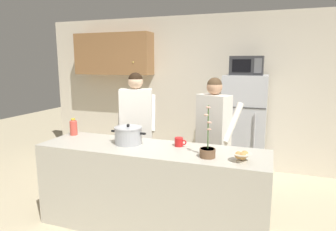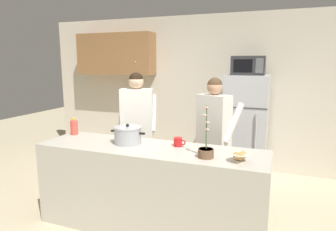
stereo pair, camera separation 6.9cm
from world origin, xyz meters
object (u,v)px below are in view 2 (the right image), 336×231
cooking_pot (128,135)px  coffee_mug (178,142)px  bottle_near_edge (74,126)px  refrigerator (246,128)px  person_by_sink (214,127)px  potted_orchid (206,151)px  bread_bowl (240,157)px  person_near_pot (137,119)px  microwave (248,66)px

cooking_pot → coffee_mug: bearing=9.4°
coffee_mug → bottle_near_edge: (-1.38, 0.04, 0.05)m
refrigerator → person_by_sink: person_by_sink is taller
bottle_near_edge → potted_orchid: bearing=-9.9°
bread_bowl → person_near_pot: bearing=149.0°
refrigerator → person_by_sink: size_ratio=1.00×
cooking_pot → bread_bowl: 1.26m
person_by_sink → potted_orchid: (0.12, -0.92, -0.03)m
microwave → cooking_pot: size_ratio=1.16×
refrigerator → person_by_sink: 1.11m
bread_bowl → bottle_near_edge: size_ratio=0.86×
person_near_pot → refrigerator: bearing=40.1°
refrigerator → microwave: bearing=-89.9°
coffee_mug → bottle_near_edge: 1.38m
bread_bowl → bottle_near_edge: bottle_near_edge is taller
microwave → bread_bowl: bearing=-85.5°
bottle_near_edge → potted_orchid: (1.74, -0.30, -0.03)m
refrigerator → person_near_pot: bearing=-139.9°
cooking_pot → bottle_near_edge: bearing=170.9°
bottle_near_edge → person_by_sink: bearing=20.7°
coffee_mug → microwave: bearing=72.6°
microwave → bottle_near_edge: microwave is taller
bread_bowl → microwave: bearing=94.5°
microwave → potted_orchid: size_ratio=0.96×
cooking_pot → bread_bowl: size_ratio=2.29×
potted_orchid → person_by_sink: bearing=97.2°
bread_bowl → refrigerator: bearing=94.5°
person_by_sink → cooking_pot: person_by_sink is taller
person_by_sink → potted_orchid: bearing=-82.8°
potted_orchid → person_near_pot: bearing=143.3°
refrigerator → bottle_near_edge: size_ratio=7.71×
cooking_pot → potted_orchid: 0.94m
person_near_pot → coffee_mug: person_near_pot is taller
potted_orchid → coffee_mug: bearing=144.0°
person_near_pot → potted_orchid: 1.44m
bread_bowl → bottle_near_edge: bearing=171.0°
coffee_mug → potted_orchid: potted_orchid is taller
refrigerator → bottle_near_edge: 2.54m
person_by_sink → bottle_near_edge: person_by_sink is taller
person_near_pot → potted_orchid: size_ratio=3.35×
coffee_mug → bread_bowl: bearing=-22.9°
coffee_mug → potted_orchid: bearing=-36.0°
person_by_sink → microwave: bearing=74.8°
person_by_sink → person_near_pot: bearing=-176.8°
refrigerator → coffee_mug: (-0.53, -1.71, 0.16)m
person_near_pot → bottle_near_edge: person_near_pot is taller
person_near_pot → potted_orchid: person_near_pot is taller
refrigerator → microwave: microwave is taller
person_near_pot → cooking_pot: bearing=-71.3°
coffee_mug → bottle_near_edge: size_ratio=0.62×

